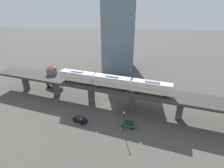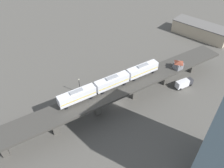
% 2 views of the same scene
% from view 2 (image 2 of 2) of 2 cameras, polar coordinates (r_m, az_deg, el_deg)
% --- Properties ---
extents(ground_plane, '(400.00, 400.00, 0.00)m').
position_cam_2_polar(ground_plane, '(78.39, 1.74, -5.19)').
color(ground_plane, '#4C4944').
extents(elevated_viaduct, '(29.40, 91.46, 7.69)m').
position_cam_2_polar(elevated_viaduct, '(73.72, 1.73, -1.66)').
color(elevated_viaduct, '#393733').
rests_on(elevated_viaduct, ground).
extents(subway_train, '(11.31, 36.84, 4.45)m').
position_cam_2_polar(subway_train, '(71.51, -0.00, 0.63)').
color(subway_train, silver).
rests_on(subway_train, elevated_viaduct).
extents(signal_hut, '(3.88, 3.88, 3.40)m').
position_cam_2_polar(signal_hut, '(84.03, 16.97, 4.90)').
color(signal_hut, slate).
rests_on(signal_hut, elevated_viaduct).
extents(street_car_black, '(3.43, 4.75, 1.89)m').
position_cam_2_polar(street_car_black, '(86.97, -0.07, 1.19)').
color(street_car_black, black).
rests_on(street_car_black, ground).
extents(street_car_green, '(2.93, 4.72, 1.89)m').
position_cam_2_polar(street_car_green, '(80.22, -7.85, -3.38)').
color(street_car_green, '#1E6638').
rests_on(street_car_green, ground).
extents(delivery_truck, '(4.38, 7.54, 3.20)m').
position_cam_2_polar(delivery_truck, '(88.39, 18.28, 0.19)').
color(delivery_truck, '#333338').
rests_on(delivery_truck, ground).
extents(street_lamp, '(0.44, 0.44, 6.94)m').
position_cam_2_polar(street_lamp, '(80.42, -8.51, -0.28)').
color(street_lamp, black).
rests_on(street_lamp, ground).
extents(warehouse_building, '(29.10, 11.83, 6.80)m').
position_cam_2_polar(warehouse_building, '(125.95, 22.11, 12.88)').
color(warehouse_building, tan).
rests_on(warehouse_building, ground).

